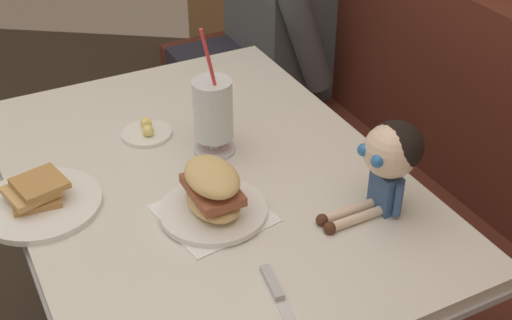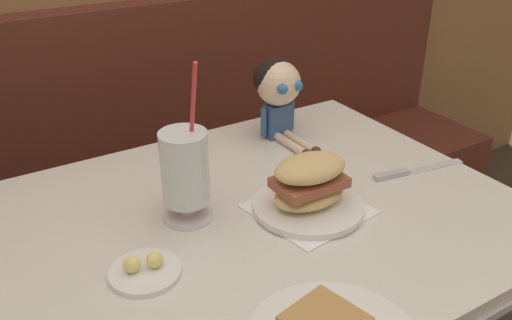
{
  "view_description": "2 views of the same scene",
  "coord_description": "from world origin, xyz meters",
  "px_view_note": "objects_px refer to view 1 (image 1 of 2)",
  "views": [
    {
      "loc": [
        1.15,
        -0.29,
        1.62
      ],
      "look_at": [
        0.13,
        0.24,
        0.84
      ],
      "focal_mm": 48.6,
      "sensor_mm": 36.0,
      "label": 1
    },
    {
      "loc": [
        -0.43,
        -0.59,
        1.33
      ],
      "look_at": [
        0.07,
        0.24,
        0.82
      ],
      "focal_mm": 38.5,
      "sensor_mm": 36.0,
      "label": 2
    }
  ],
  "objects_px": {
    "milkshake_glass": "(213,113)",
    "diner_patron": "(269,7)",
    "toast_plate": "(39,200)",
    "butter_knife": "(279,296)",
    "butter_saucer": "(147,132)",
    "seated_doll": "(390,156)",
    "sandwich_plate": "(213,196)"
  },
  "relations": [
    {
      "from": "toast_plate",
      "to": "sandwich_plate",
      "type": "height_order",
      "value": "sandwich_plate"
    },
    {
      "from": "sandwich_plate",
      "to": "seated_doll",
      "type": "bearing_deg",
      "value": 66.45
    },
    {
      "from": "milkshake_glass",
      "to": "seated_doll",
      "type": "relative_size",
      "value": 1.44
    },
    {
      "from": "toast_plate",
      "to": "butter_knife",
      "type": "height_order",
      "value": "toast_plate"
    },
    {
      "from": "toast_plate",
      "to": "seated_doll",
      "type": "relative_size",
      "value": 1.15
    },
    {
      "from": "milkshake_glass",
      "to": "diner_patron",
      "type": "bearing_deg",
      "value": 143.97
    },
    {
      "from": "toast_plate",
      "to": "butter_saucer",
      "type": "height_order",
      "value": "toast_plate"
    },
    {
      "from": "milkshake_glass",
      "to": "diner_patron",
      "type": "relative_size",
      "value": 0.39
    },
    {
      "from": "seated_doll",
      "to": "butter_saucer",
      "type": "bearing_deg",
      "value": -145.25
    },
    {
      "from": "milkshake_glass",
      "to": "butter_knife",
      "type": "distance_m",
      "value": 0.5
    },
    {
      "from": "milkshake_glass",
      "to": "sandwich_plate",
      "type": "relative_size",
      "value": 1.39
    },
    {
      "from": "butter_saucer",
      "to": "butter_knife",
      "type": "xyz_separation_m",
      "value": [
        0.61,
        0.02,
        -0.0
      ]
    },
    {
      "from": "toast_plate",
      "to": "butter_knife",
      "type": "bearing_deg",
      "value": 34.66
    },
    {
      "from": "butter_knife",
      "to": "toast_plate",
      "type": "bearing_deg",
      "value": -145.34
    },
    {
      "from": "sandwich_plate",
      "to": "butter_knife",
      "type": "height_order",
      "value": "sandwich_plate"
    },
    {
      "from": "butter_saucer",
      "to": "seated_doll",
      "type": "height_order",
      "value": "seated_doll"
    },
    {
      "from": "seated_doll",
      "to": "diner_patron",
      "type": "xyz_separation_m",
      "value": [
        -1.07,
        0.3,
        -0.13
      ]
    },
    {
      "from": "butter_saucer",
      "to": "toast_plate",
      "type": "bearing_deg",
      "value": -60.86
    },
    {
      "from": "toast_plate",
      "to": "diner_patron",
      "type": "height_order",
      "value": "diner_patron"
    },
    {
      "from": "sandwich_plate",
      "to": "butter_saucer",
      "type": "bearing_deg",
      "value": -176.99
    },
    {
      "from": "toast_plate",
      "to": "diner_patron",
      "type": "relative_size",
      "value": 0.31
    },
    {
      "from": "seated_doll",
      "to": "diner_patron",
      "type": "distance_m",
      "value": 1.12
    },
    {
      "from": "sandwich_plate",
      "to": "butter_saucer",
      "type": "xyz_separation_m",
      "value": [
        -0.35,
        -0.02,
        -0.04
      ]
    },
    {
      "from": "milkshake_glass",
      "to": "butter_saucer",
      "type": "height_order",
      "value": "milkshake_glass"
    },
    {
      "from": "toast_plate",
      "to": "diner_patron",
      "type": "distance_m",
      "value": 1.19
    },
    {
      "from": "sandwich_plate",
      "to": "toast_plate",
      "type": "bearing_deg",
      "value": -121.29
    },
    {
      "from": "sandwich_plate",
      "to": "butter_knife",
      "type": "distance_m",
      "value": 0.27
    },
    {
      "from": "toast_plate",
      "to": "milkshake_glass",
      "type": "distance_m",
      "value": 0.42
    },
    {
      "from": "toast_plate",
      "to": "butter_knife",
      "type": "xyz_separation_m",
      "value": [
        0.45,
        0.31,
        -0.01
      ]
    },
    {
      "from": "butter_saucer",
      "to": "diner_patron",
      "type": "distance_m",
      "value": 0.87
    },
    {
      "from": "butter_knife",
      "to": "seated_doll",
      "type": "relative_size",
      "value": 1.08
    },
    {
      "from": "toast_plate",
      "to": "milkshake_glass",
      "type": "bearing_deg",
      "value": 93.81
    }
  ]
}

